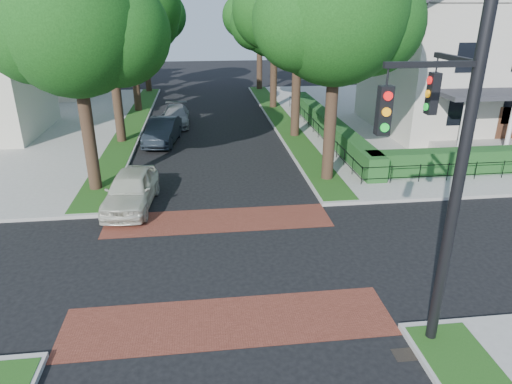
% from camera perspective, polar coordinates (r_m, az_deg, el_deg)
% --- Properties ---
extents(ground, '(120.00, 120.00, 0.00)m').
position_cam_1_polar(ground, '(15.64, -4.19, -8.64)').
color(ground, black).
rests_on(ground, ground).
extents(sidewalk_ne, '(30.00, 30.00, 0.15)m').
position_cam_1_polar(sidewalk_ne, '(38.90, 24.47, 8.56)').
color(sidewalk_ne, gray).
rests_on(sidewalk_ne, ground).
extents(crosswalk_far, '(9.00, 2.20, 0.01)m').
position_cam_1_polar(crosswalk_far, '(18.46, -4.72, -3.53)').
color(crosswalk_far, maroon).
rests_on(crosswalk_far, ground).
extents(crosswalk_near, '(9.00, 2.20, 0.01)m').
position_cam_1_polar(crosswalk_near, '(13.00, -3.41, -15.86)').
color(crosswalk_near, maroon).
rests_on(crosswalk_near, ground).
extents(storm_drain, '(0.65, 0.45, 0.01)m').
position_cam_1_polar(storm_drain, '(12.58, 18.30, -18.72)').
color(storm_drain, black).
rests_on(storm_drain, ground).
extents(grass_strip_ne, '(1.60, 29.80, 0.02)m').
position_cam_1_polar(grass_strip_ne, '(33.97, 3.29, 8.91)').
color(grass_strip_ne, '#183F12').
rests_on(grass_strip_ne, sidewalk_ne).
extents(grass_strip_nw, '(1.60, 29.80, 0.02)m').
position_cam_1_polar(grass_strip_nw, '(33.81, -15.24, 8.10)').
color(grass_strip_nw, '#183F12').
rests_on(grass_strip_nw, sidewalk_nw).
extents(tree_right_near, '(7.75, 6.67, 10.66)m').
position_cam_1_polar(tree_right_near, '(21.53, 10.20, 20.93)').
color(tree_right_near, black).
rests_on(tree_right_near, sidewalk_ne).
extents(tree_right_mid, '(8.25, 7.09, 11.22)m').
position_cam_1_polar(tree_right_mid, '(29.30, 5.50, 22.16)').
color(tree_right_mid, black).
rests_on(tree_right_mid, sidewalk_ne).
extents(tree_right_far, '(7.25, 6.23, 9.74)m').
position_cam_1_polar(tree_right_far, '(38.14, 2.42, 20.64)').
color(tree_right_far, black).
rests_on(tree_right_far, sidewalk_ne).
extents(tree_right_back, '(7.50, 6.45, 10.20)m').
position_cam_1_polar(tree_right_back, '(47.04, 0.55, 21.42)').
color(tree_right_back, black).
rests_on(tree_right_back, sidewalk_ne).
extents(tree_left_near, '(7.50, 6.45, 10.20)m').
position_cam_1_polar(tree_left_near, '(21.23, -21.49, 18.83)').
color(tree_left_near, black).
rests_on(tree_left_near, sidewalk_nw).
extents(tree_left_far, '(7.00, 6.02, 9.86)m').
position_cam_1_polar(tree_left_far, '(37.95, -15.33, 20.24)').
color(tree_left_far, black).
rests_on(tree_left_far, sidewalk_nw).
extents(tree_left_back, '(7.75, 6.66, 10.44)m').
position_cam_1_polar(tree_left_back, '(46.91, -13.87, 21.00)').
color(tree_left_back, black).
rests_on(tree_left_back, sidewalk_nw).
extents(hedge_main_road, '(1.00, 18.00, 1.20)m').
position_cam_1_polar(hedge_main_road, '(30.45, 8.98, 8.24)').
color(hedge_main_road, '#19491E').
rests_on(hedge_main_road, sidewalk_ne).
extents(fence_main_road, '(0.06, 18.00, 0.90)m').
position_cam_1_polar(fence_main_road, '(30.28, 7.49, 7.95)').
color(fence_main_road, black).
rests_on(fence_main_road, sidewalk_ne).
extents(house_victorian, '(13.00, 13.05, 12.48)m').
position_cam_1_polar(house_victorian, '(34.47, 25.75, 16.92)').
color(house_victorian, silver).
rests_on(house_victorian, sidewalk_ne).
extents(house_left_far, '(10.00, 9.00, 10.14)m').
position_cam_1_polar(house_left_far, '(47.91, -26.34, 16.60)').
color(house_left_far, silver).
rests_on(house_left_far, sidewalk_nw).
extents(traffic_signal, '(2.17, 2.00, 8.00)m').
position_cam_1_polar(traffic_signal, '(11.00, 22.78, 2.92)').
color(traffic_signal, black).
rests_on(traffic_signal, sidewalk_se).
extents(parked_car_front, '(2.25, 4.76, 1.57)m').
position_cam_1_polar(parked_car_front, '(20.03, -15.37, 0.28)').
color(parked_car_front, beige).
rests_on(parked_car_front, ground).
extents(parked_car_middle, '(2.27, 4.89, 1.55)m').
position_cam_1_polar(parked_car_middle, '(29.13, -11.60, 7.46)').
color(parked_car_middle, black).
rests_on(parked_car_middle, ground).
extents(parked_car_rear, '(1.93, 4.64, 1.34)m').
position_cam_1_polar(parked_car_rear, '(33.63, -9.98, 9.37)').
color(parked_car_rear, gray).
rests_on(parked_car_rear, ground).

